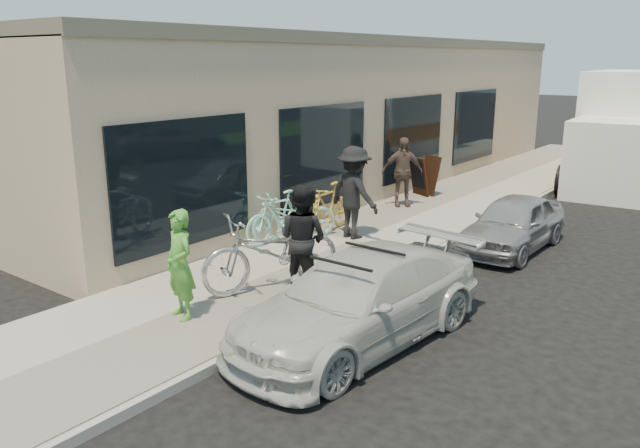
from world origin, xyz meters
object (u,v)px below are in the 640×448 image
Objects in this scene: sedan_white at (359,300)px; woman_rider at (180,265)px; cruiser_bike_c at (328,208)px; bystander_a at (354,193)px; tandem_bike at (272,251)px; cruiser_bike_b at (295,217)px; sandwich_board at (424,176)px; moving_truck at (630,134)px; bystander_b at (402,172)px; bike_rack at (304,208)px; cruiser_bike_a at (278,217)px; man_standing at (303,238)px; sedan_silver at (513,223)px.

sedan_white is 2.72× the size of woman_rider.
cruiser_bike_c is 0.78m from bystander_a.
woman_rider is (-0.25, -1.63, 0.16)m from tandem_bike.
tandem_bike is at bearing -31.37° from cruiser_bike_b.
sedan_white is at bearing -43.74° from sandwich_board.
bystander_a is at bearing -56.18° from sandwich_board.
moving_truck reaches higher than bystander_b.
sedan_white is 4.93m from cruiser_bike_c.
cruiser_bike_b is 1.06× the size of cruiser_bike_c.
bystander_b is (-0.65, 3.03, -0.08)m from bystander_a.
moving_truck is at bearing 71.12° from bike_rack.
moving_truck is 4.13× the size of cruiser_bike_a.
bystander_a is at bearing 28.87° from bike_rack.
bike_rack is 4.96m from sandwich_board.
bystander_b is (-1.71, 5.98, 0.01)m from man_standing.
sedan_silver is at bearing -15.67° from sandwich_board.
sedan_silver is at bearing 94.96° from sedan_white.
man_standing is at bearing 84.23° from woman_rider.
sedan_silver is at bearing -95.28° from moving_truck.
cruiser_bike_a is (-3.72, -2.75, 0.11)m from sedan_silver.
sandwich_board is 5.32m from cruiser_bike_b.
man_standing reaches higher than sandwich_board.
woman_rider reaches higher than cruiser_bike_b.
moving_truck reaches higher than bike_rack.
sandwich_board is 4.56m from bystander_a.
bystander_b is at bearing 121.82° from sedan_white.
man_standing is 2.86m from cruiser_bike_b.
sedan_white is 2.34× the size of cruiser_bike_b.
tandem_bike is (1.53, -2.68, 0.03)m from bike_rack.
sedan_silver is at bearing 84.44° from woman_rider.
man_standing is at bearing 50.80° from tandem_bike.
sandwich_board is at bearing 95.41° from cruiser_bike_a.
moving_truck is at bearing 24.24° from bystander_b.
bike_rack is at bearing 123.98° from cruiser_bike_b.
sedan_white is 2.28× the size of bystander_a.
tandem_bike is 1.66m from woman_rider.
sandwich_board reaches higher than cruiser_bike_b.
sedan_white is at bearing 8.57° from tandem_bike.
bystander_b reaches higher than man_standing.
sandwich_board reaches higher than sedan_silver.
sandwich_board is 9.35m from woman_rider.
tandem_bike is at bearing -55.81° from sandwich_board.
woman_rider reaches higher than cruiser_bike_a.
cruiser_bike_b is (-0.03, -5.32, -0.05)m from sandwich_board.
bike_rack is 1.08m from bystander_a.
sandwich_board reaches higher than cruiser_bike_c.
cruiser_bike_a is (-3.88, -11.64, -0.82)m from moving_truck.
bystander_a reaches higher than man_standing.
man_standing is at bearing -63.59° from cruiser_bike_c.
moving_truck is at bearing 79.01° from cruiser_bike_a.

